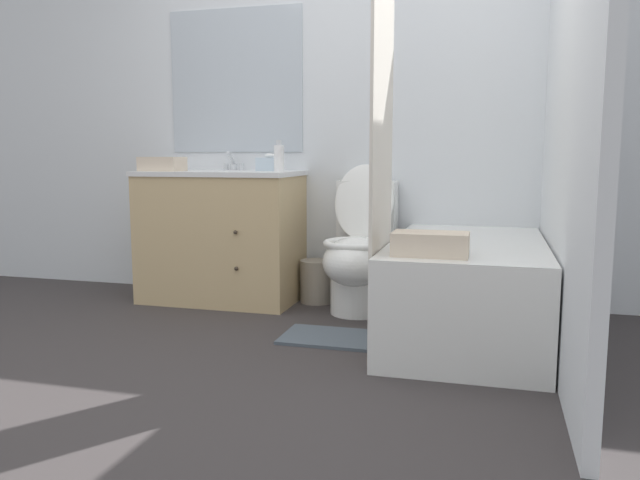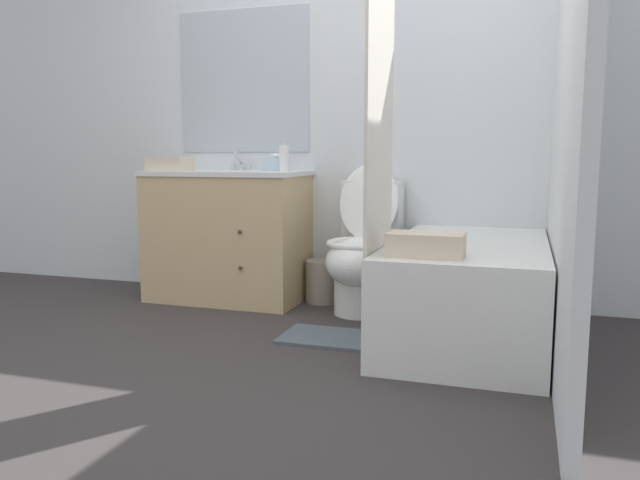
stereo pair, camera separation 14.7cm
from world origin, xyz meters
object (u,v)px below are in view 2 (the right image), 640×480
Objects in this scene: toilet at (363,254)px; bathtub at (468,290)px; wastebasket at (322,281)px; bath_towel_folded at (426,245)px; sink_faucet at (241,165)px; bath_mat at (329,337)px; soap_dispenser at (284,158)px; tissue_box at (276,164)px; vanity_cabinet at (228,234)px; hand_towel_folded at (170,164)px.

toilet is 0.73m from bathtub.
bath_towel_folded is (0.81, -1.04, 0.42)m from wastebasket.
sink_faucet reaches higher than wastebasket.
bath_mat is at bearing -43.94° from sink_faucet.
bath_mat is (0.49, -0.62, -0.91)m from soap_dispenser.
wastebasket is 1.93× the size of tissue_box.
vanity_cabinet is 6.99× the size of sink_faucet.
sink_faucet is at bearing 162.95° from toilet.
wastebasket is at bearing 110.63° from bath_mat.
wastebasket is at bearing 3.99° from tissue_box.
tissue_box is at bearing 18.99° from hand_towel_folded.
sink_faucet is at bearing 170.50° from wastebasket.
hand_towel_folded is (-1.25, -0.06, 0.53)m from toilet.
toilet is 0.67m from bath_mat.
bathtub is 2.01m from hand_towel_folded.
tissue_box is (0.30, -0.12, 0.01)m from sink_faucet.
bathtub is 1.09m from wastebasket.
soap_dispenser reaches higher than bathtub.
bathtub is at bearing -21.98° from sink_faucet.
sink_faucet is 0.53× the size of wastebasket.
vanity_cabinet is at bearing -90.00° from sink_faucet.
vanity_cabinet is at bearing 146.37° from bath_towel_folded.
toilet is 3.46× the size of hand_towel_folded.
bathtub is at bearing -28.50° from toilet.
tissue_box is 0.67m from hand_towel_folded.
sink_faucet is 1.79m from bathtub.
wastebasket reaches higher than bath_mat.
vanity_cabinet is 0.55m from tissue_box.
vanity_cabinet is 0.68m from wastebasket.
toilet is 0.42m from wastebasket.
bath_towel_folded reaches higher than wastebasket.
vanity_cabinet is 5.25× the size of soap_dispenser.
vanity_cabinet is 1.18m from bath_mat.
wastebasket is 0.82m from soap_dispenser.
vanity_cabinet is 1.13× the size of toilet.
bathtub is at bearing -21.97° from tissue_box.
vanity_cabinet reaches higher than bath_mat.
tissue_box reaches higher than bath_mat.
soap_dispenser reaches higher than vanity_cabinet.
bath_mat is at bearing -69.37° from wastebasket.
bathtub is at bearing -18.73° from soap_dispenser.
bath_towel_folded reaches higher than bath_mat.
vanity_cabinet reaches higher than wastebasket.
tissue_box is at bearing 14.66° from vanity_cabinet.
sink_faucet is at bearing 141.06° from bath_towel_folded.
sink_faucet is at bearing 149.60° from soap_dispenser.
tissue_box is at bearing 128.63° from bath_mat.
bathtub is at bearing -8.68° from hand_towel_folded.
bath_towel_folded is at bearing -42.55° from tissue_box.
bath_mat is at bearing -23.04° from hand_towel_folded.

